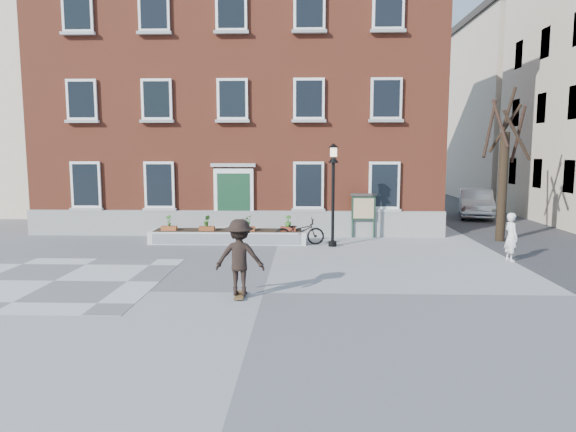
{
  "coord_description": "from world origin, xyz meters",
  "views": [
    {
      "loc": [
        1.09,
        -12.88,
        3.64
      ],
      "look_at": [
        0.5,
        4.0,
        1.5
      ],
      "focal_mm": 32.0,
      "sensor_mm": 36.0,
      "label": 1
    }
  ],
  "objects_px": {
    "lamp_post": "(333,180)",
    "notice_board": "(364,208)",
    "bicycle": "(299,232)",
    "parked_car": "(476,203)",
    "bystander": "(511,237)",
    "skateboarder": "(240,257)"
  },
  "relations": [
    {
      "from": "parked_car",
      "to": "lamp_post",
      "type": "relative_size",
      "value": 1.21
    },
    {
      "from": "bystander",
      "to": "lamp_post",
      "type": "distance_m",
      "value": 6.53
    },
    {
      "from": "parked_car",
      "to": "notice_board",
      "type": "relative_size",
      "value": 2.55
    },
    {
      "from": "bicycle",
      "to": "notice_board",
      "type": "distance_m",
      "value": 3.32
    },
    {
      "from": "bicycle",
      "to": "lamp_post",
      "type": "relative_size",
      "value": 0.51
    },
    {
      "from": "bicycle",
      "to": "bystander",
      "type": "bearing_deg",
      "value": -117.04
    },
    {
      "from": "parked_car",
      "to": "bystander",
      "type": "height_order",
      "value": "bystander"
    },
    {
      "from": "lamp_post",
      "to": "notice_board",
      "type": "xyz_separation_m",
      "value": [
        1.4,
        2.04,
        -1.28
      ]
    },
    {
      "from": "bicycle",
      "to": "skateboarder",
      "type": "distance_m",
      "value": 7.44
    },
    {
      "from": "lamp_post",
      "to": "skateboarder",
      "type": "distance_m",
      "value": 7.68
    },
    {
      "from": "parked_car",
      "to": "lamp_post",
      "type": "xyz_separation_m",
      "value": [
        -8.38,
        -9.03,
        1.76
      ]
    },
    {
      "from": "lamp_post",
      "to": "notice_board",
      "type": "relative_size",
      "value": 2.1
    },
    {
      "from": "bystander",
      "to": "skateboarder",
      "type": "distance_m",
      "value": 9.63
    },
    {
      "from": "notice_board",
      "to": "skateboarder",
      "type": "height_order",
      "value": "skateboarder"
    },
    {
      "from": "parked_car",
      "to": "notice_board",
      "type": "bearing_deg",
      "value": -120.17
    },
    {
      "from": "notice_board",
      "to": "bystander",
      "type": "bearing_deg",
      "value": -45.67
    },
    {
      "from": "bystander",
      "to": "lamp_post",
      "type": "xyz_separation_m",
      "value": [
        -5.79,
        2.46,
        1.73
      ]
    },
    {
      "from": "bicycle",
      "to": "lamp_post",
      "type": "height_order",
      "value": "lamp_post"
    },
    {
      "from": "parked_car",
      "to": "notice_board",
      "type": "xyz_separation_m",
      "value": [
        -6.98,
        -6.98,
        0.48
      ]
    },
    {
      "from": "bicycle",
      "to": "lamp_post",
      "type": "bearing_deg",
      "value": -107.39
    },
    {
      "from": "parked_car",
      "to": "bystander",
      "type": "xyz_separation_m",
      "value": [
        -2.58,
        -11.48,
        0.03
      ]
    },
    {
      "from": "skateboarder",
      "to": "lamp_post",
      "type": "bearing_deg",
      "value": 69.19
    }
  ]
}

